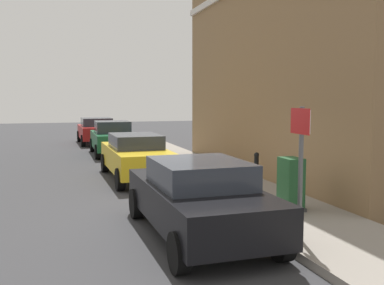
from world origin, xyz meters
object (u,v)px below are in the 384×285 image
(car_yellow, at_px, (136,156))
(car_red, at_px, (96,130))
(car_black, at_px, (198,197))
(utility_cabinet, at_px, (291,186))
(bollard_near_cabinet, at_px, (256,171))
(street_sign, at_px, (301,153))
(car_green, at_px, (112,138))

(car_yellow, bearing_deg, car_red, -0.02)
(car_black, bearing_deg, utility_cabinet, -72.75)
(car_red, distance_m, bollard_near_cabinet, 15.64)
(car_yellow, bearing_deg, street_sign, -169.25)
(car_black, height_order, car_yellow, car_black)
(car_green, distance_m, street_sign, 14.02)
(car_black, bearing_deg, car_yellow, -0.49)
(car_black, height_order, bollard_near_cabinet, car_black)
(car_black, relative_size, street_sign, 1.91)
(car_red, relative_size, utility_cabinet, 3.62)
(utility_cabinet, height_order, bollard_near_cabinet, utility_cabinet)
(car_yellow, distance_m, car_green, 6.48)
(car_green, relative_size, bollard_near_cabinet, 3.83)
(utility_cabinet, relative_size, street_sign, 0.50)
(car_red, relative_size, bollard_near_cabinet, 4.01)
(car_green, bearing_deg, street_sign, -173.61)
(bollard_near_cabinet, bearing_deg, car_black, -132.29)
(bollard_near_cabinet, bearing_deg, street_sign, -104.70)
(car_yellow, xyz_separation_m, street_sign, (1.52, -7.43, 0.91))
(car_black, relative_size, car_green, 1.10)
(car_yellow, height_order, car_green, car_green)
(street_sign, bearing_deg, utility_cabinet, 64.25)
(car_green, xyz_separation_m, car_red, (-0.23, 5.32, -0.01))
(car_black, relative_size, bollard_near_cabinet, 4.22)
(car_green, distance_m, bollard_near_cabinet, 10.38)
(car_black, xyz_separation_m, car_red, (-0.19, 18.14, 0.02))
(street_sign, bearing_deg, bollard_near_cabinet, 75.30)
(bollard_near_cabinet, height_order, street_sign, street_sign)
(car_red, distance_m, street_sign, 19.33)
(car_green, bearing_deg, car_red, 3.00)
(car_black, distance_m, car_yellow, 6.34)
(car_yellow, distance_m, utility_cabinet, 6.06)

